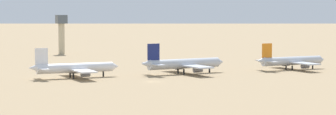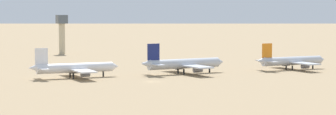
{
  "view_description": "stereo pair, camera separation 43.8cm",
  "coord_description": "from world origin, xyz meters",
  "px_view_note": "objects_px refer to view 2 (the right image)",
  "views": [
    {
      "loc": [
        -89.47,
        -203.24,
        24.5
      ],
      "look_at": [
        15.53,
        22.13,
        6.0
      ],
      "focal_mm": 72.96,
      "sensor_mm": 36.0,
      "label": 1
    },
    {
      "loc": [
        -89.07,
        -203.43,
        24.5
      ],
      "look_at": [
        15.53,
        22.13,
        6.0
      ],
      "focal_mm": 72.96,
      "sensor_mm": 36.0,
      "label": 2
    }
  ],
  "objects_px": {
    "parked_jet_white_3": "(74,68)",
    "parked_jet_navy_4": "(183,64)",
    "parked_jet_orange_5": "(291,61)",
    "control_tower": "(62,30)"
  },
  "relations": [
    {
      "from": "parked_jet_white_3",
      "to": "parked_jet_navy_4",
      "type": "relative_size",
      "value": 0.93
    },
    {
      "from": "parked_jet_white_3",
      "to": "parked_jet_orange_5",
      "type": "relative_size",
      "value": 1.0
    },
    {
      "from": "parked_jet_navy_4",
      "to": "parked_jet_orange_5",
      "type": "height_order",
      "value": "parked_jet_navy_4"
    },
    {
      "from": "parked_jet_orange_5",
      "to": "control_tower",
      "type": "height_order",
      "value": "control_tower"
    },
    {
      "from": "parked_jet_white_3",
      "to": "parked_jet_orange_5",
      "type": "xyz_separation_m",
      "value": [
        85.77,
        -5.97,
        -0.02
      ]
    },
    {
      "from": "parked_jet_orange_5",
      "to": "control_tower",
      "type": "relative_size",
      "value": 1.57
    },
    {
      "from": "parked_jet_white_3",
      "to": "parked_jet_navy_4",
      "type": "xyz_separation_m",
      "value": [
        40.4,
        -2.97,
        0.26
      ]
    },
    {
      "from": "parked_jet_white_3",
      "to": "control_tower",
      "type": "relative_size",
      "value": 1.58
    },
    {
      "from": "parked_jet_navy_4",
      "to": "parked_jet_orange_5",
      "type": "bearing_deg",
      "value": -7.32
    },
    {
      "from": "parked_jet_navy_4",
      "to": "control_tower",
      "type": "distance_m",
      "value": 122.42
    }
  ]
}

